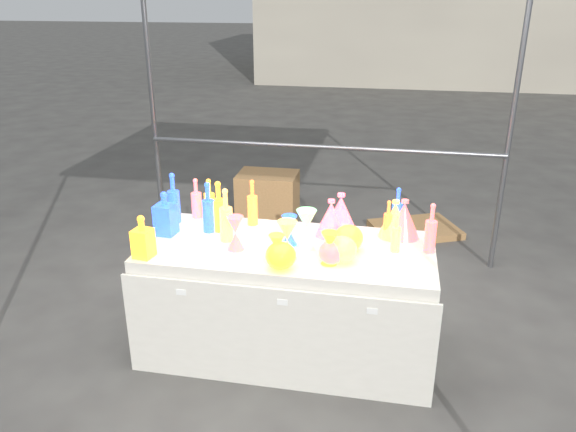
% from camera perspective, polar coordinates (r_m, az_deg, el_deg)
% --- Properties ---
extents(ground, '(80.00, 80.00, 0.00)m').
position_cam_1_polar(ground, '(3.87, -0.00, -13.18)').
color(ground, '#605E59').
rests_on(ground, ground).
extents(display_table, '(1.84, 0.83, 0.75)m').
position_cam_1_polar(display_table, '(3.66, -0.03, -8.45)').
color(display_table, silver).
rests_on(display_table, ground).
extents(cardboard_box_closed, '(0.62, 0.46, 0.45)m').
position_cam_1_polar(cardboard_box_closed, '(5.95, -2.08, 2.26)').
color(cardboard_box_closed, '#B0814F').
rests_on(cardboard_box_closed, ground).
extents(cardboard_box_flat, '(0.96, 0.85, 0.07)m').
position_cam_1_polar(cardboard_box_flat, '(5.69, 12.76, -1.33)').
color(cardboard_box_flat, '#B0814F').
rests_on(cardboard_box_flat, ground).
extents(bottle_0, '(0.09, 0.09, 0.29)m').
position_cam_1_polar(bottle_0, '(3.90, -8.00, 1.76)').
color(bottle_0, red).
rests_on(bottle_0, display_table).
extents(bottle_1, '(0.11, 0.11, 0.35)m').
position_cam_1_polar(bottle_1, '(3.87, -11.55, 1.83)').
color(bottle_1, '#1B9558').
rests_on(bottle_1, display_table).
extents(bottle_2, '(0.08, 0.08, 0.32)m').
position_cam_1_polar(bottle_2, '(3.76, -3.64, 1.39)').
color(bottle_2, '#FFA81A').
rests_on(bottle_2, display_table).
extents(bottle_3, '(0.07, 0.07, 0.28)m').
position_cam_1_polar(bottle_3, '(3.93, -9.30, 1.82)').
color(bottle_3, '#2C21C5').
rests_on(bottle_3, display_table).
extents(bottle_4, '(0.10, 0.10, 0.35)m').
position_cam_1_polar(bottle_4, '(3.52, -6.32, 0.12)').
color(bottle_4, '#158772').
rests_on(bottle_4, display_table).
extents(bottle_6, '(0.09, 0.09, 0.34)m').
position_cam_1_polar(bottle_6, '(3.68, -7.05, 1.00)').
color(bottle_6, red).
rests_on(bottle_6, display_table).
extents(bottle_7, '(0.10, 0.10, 0.34)m').
position_cam_1_polar(bottle_7, '(3.67, -8.10, 0.90)').
color(bottle_7, '#1B9558').
rests_on(bottle_7, display_table).
extents(decanter_0, '(0.12, 0.12, 0.26)m').
position_cam_1_polar(decanter_0, '(3.41, -14.56, -2.01)').
color(decanter_0, red).
rests_on(decanter_0, display_table).
extents(decanter_2, '(0.13, 0.13, 0.29)m').
position_cam_1_polar(decanter_2, '(3.69, -12.37, 0.30)').
color(decanter_2, '#1B9558').
rests_on(decanter_2, display_table).
extents(hourglass_0, '(0.12, 0.12, 0.19)m').
position_cam_1_polar(hourglass_0, '(3.22, -1.16, -3.47)').
color(hourglass_0, '#FFA81A').
rests_on(hourglass_0, display_table).
extents(hourglass_1, '(0.13, 0.13, 0.21)m').
position_cam_1_polar(hourglass_1, '(3.42, -5.37, -1.74)').
color(hourglass_1, '#2C21C5').
rests_on(hourglass_1, display_table).
extents(hourglass_2, '(0.13, 0.13, 0.24)m').
position_cam_1_polar(hourglass_2, '(3.28, -0.08, -2.46)').
color(hourglass_2, '#158772').
rests_on(hourglass_2, display_table).
extents(hourglass_3, '(0.13, 0.13, 0.25)m').
position_cam_1_polar(hourglass_3, '(3.42, 1.87, -1.35)').
color(hourglass_3, '#D42AAF').
rests_on(hourglass_3, display_table).
extents(hourglass_4, '(0.12, 0.12, 0.20)m').
position_cam_1_polar(hourglass_4, '(3.24, 4.24, -3.27)').
color(hourglass_4, red).
rests_on(hourglass_4, display_table).
extents(hourglass_5, '(0.13, 0.13, 0.19)m').
position_cam_1_polar(hourglass_5, '(3.47, 0.14, -1.45)').
color(hourglass_5, '#1B9558').
rests_on(hourglass_5, display_table).
extents(globe_0, '(0.22, 0.22, 0.14)m').
position_cam_1_polar(globe_0, '(3.19, -0.73, -4.19)').
color(globe_0, red).
rests_on(globe_0, display_table).
extents(globe_1, '(0.19, 0.19, 0.14)m').
position_cam_1_polar(globe_1, '(3.28, 5.53, -3.52)').
color(globe_1, '#158772').
rests_on(globe_1, display_table).
extents(globe_2, '(0.22, 0.22, 0.14)m').
position_cam_1_polar(globe_2, '(3.43, 6.16, -2.37)').
color(globe_2, '#FFA81A').
rests_on(globe_2, display_table).
extents(globe_3, '(0.18, 0.18, 0.12)m').
position_cam_1_polar(globe_3, '(3.26, 4.41, -3.83)').
color(globe_3, '#2C21C5').
rests_on(globe_3, display_table).
extents(lampshade_0, '(0.23, 0.23, 0.24)m').
position_cam_1_polar(lampshade_0, '(3.61, 4.39, -0.15)').
color(lampshade_0, '#FFAF35').
rests_on(lampshade_0, display_table).
extents(lampshade_1, '(0.25, 0.25, 0.27)m').
position_cam_1_polar(lampshade_1, '(3.66, 5.37, 0.32)').
color(lampshade_1, '#FFAF35').
rests_on(lampshade_1, display_table).
extents(lampshade_2, '(0.26, 0.26, 0.25)m').
position_cam_1_polar(lampshade_2, '(3.65, 11.69, -0.24)').
color(lampshade_2, '#2C21C5').
rests_on(lampshade_2, display_table).
extents(lampshade_3, '(0.27, 0.27, 0.24)m').
position_cam_1_polar(lampshade_3, '(3.65, 10.79, -0.23)').
color(lampshade_3, '#158772').
rests_on(lampshade_3, display_table).
extents(bottle_8, '(0.09, 0.09, 0.31)m').
position_cam_1_polar(bottle_8, '(3.70, 11.04, 0.59)').
color(bottle_8, '#1B9558').
rests_on(bottle_8, display_table).
extents(bottle_9, '(0.07, 0.07, 0.25)m').
position_cam_1_polar(bottle_9, '(3.62, 10.12, -0.30)').
color(bottle_9, '#FFA81A').
rests_on(bottle_9, display_table).
extents(bottle_10, '(0.08, 0.08, 0.31)m').
position_cam_1_polar(bottle_10, '(3.46, 14.33, -1.18)').
color(bottle_10, '#2C21C5').
rests_on(bottle_10, display_table).
extents(bottle_11, '(0.07, 0.07, 0.25)m').
position_cam_1_polar(bottle_11, '(3.43, 10.93, -1.66)').
color(bottle_11, '#158772').
rests_on(bottle_11, display_table).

